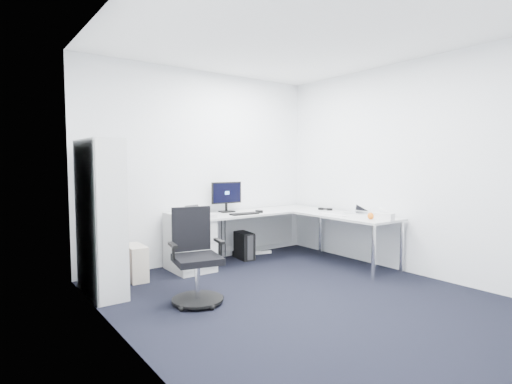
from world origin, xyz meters
TOP-DOWN VIEW (x-y plane):
  - ground at (0.00, 0.00)m, footprint 4.20×4.20m
  - ceiling at (0.00, 0.00)m, footprint 4.20×4.20m
  - wall_back at (0.00, 2.10)m, footprint 3.60×0.02m
  - wall_left at (-1.80, 0.00)m, footprint 0.02×4.20m
  - wall_right at (1.80, 0.00)m, footprint 0.02×4.20m
  - l_desk at (0.55, 1.40)m, footprint 2.41×1.35m
  - drawer_pedestal at (-0.42, 1.74)m, footprint 0.49×0.61m
  - bookshelf at (-1.62, 1.45)m, footprint 0.32×0.83m
  - task_chair at (-0.94, 0.57)m, footprint 0.64×0.64m
  - black_pc_tower at (0.51, 1.85)m, footprint 0.23×0.42m
  - beige_pc_tower at (-1.15, 1.74)m, footprint 0.22×0.45m
  - power_strip at (0.88, 1.93)m, footprint 0.36×0.15m
  - monitor at (0.26, 1.91)m, footprint 0.48×0.18m
  - black_keyboard at (0.31, 1.54)m, footprint 0.41×0.17m
  - mouse at (0.60, 1.58)m, footprint 0.08×0.12m
  - desk_phone at (-0.38, 1.83)m, footprint 0.25×0.25m
  - laptop at (1.64, 0.68)m, footprint 0.33×0.32m
  - white_keyboard at (1.24, 0.77)m, footprint 0.12×0.42m
  - headphones at (1.59, 1.24)m, footprint 0.20×0.24m
  - orange_fruit at (1.32, 0.21)m, footprint 0.09×0.09m
  - tissue_box at (1.41, 0.09)m, footprint 0.18×0.28m

SIDE VIEW (x-z plane):
  - ground at x=0.00m, z-range 0.00..0.00m
  - power_strip at x=0.88m, z-range 0.00..0.04m
  - black_pc_tower at x=0.51m, z-range 0.00..0.39m
  - beige_pc_tower at x=-1.15m, z-range 0.00..0.42m
  - l_desk at x=0.55m, z-range 0.00..0.70m
  - drawer_pedestal at x=-0.42m, z-range 0.00..0.75m
  - task_chair at x=-0.94m, z-range 0.00..0.96m
  - white_keyboard at x=1.24m, z-range 0.70..0.72m
  - black_keyboard at x=0.31m, z-range 0.70..0.72m
  - mouse at x=0.60m, z-range 0.70..0.74m
  - headphones at x=1.59m, z-range 0.70..0.76m
  - orange_fruit at x=1.32m, z-range 0.70..0.79m
  - tissue_box at x=1.41m, z-range 0.70..0.79m
  - desk_phone at x=-0.38m, z-range 0.70..0.85m
  - laptop at x=1.64m, z-range 0.70..0.92m
  - bookshelf at x=-1.62m, z-range 0.00..1.66m
  - monitor at x=0.26m, z-range 0.70..1.15m
  - wall_back at x=0.00m, z-range 0.00..2.70m
  - wall_left at x=-1.80m, z-range 0.00..2.70m
  - wall_right at x=1.80m, z-range 0.00..2.70m
  - ceiling at x=0.00m, z-range 2.70..2.70m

